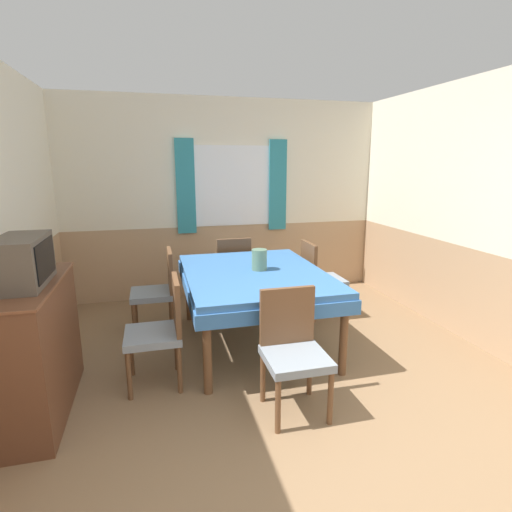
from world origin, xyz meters
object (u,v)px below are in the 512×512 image
object	(u,v)px
chair_left_near	(161,328)
tv	(22,261)
sideboard	(31,348)
vase	(259,260)
chair_right_far	(319,276)
chair_head_near	(293,347)
chair_left_far	(158,288)
dining_table	(254,281)
chair_head_window	(232,269)

from	to	relation	value
chair_left_near	tv	bearing A→B (deg)	104.25
sideboard	vase	distance (m)	2.05
chair_right_far	tv	world-z (taller)	tv
chair_head_near	vase	xyz separation A→B (m)	(0.06, 1.16, 0.37)
tv	chair_left_far	bearing A→B (deg)	56.14
chair_right_far	tv	bearing A→B (deg)	-64.37
vase	chair_left_far	bearing A→B (deg)	152.83
chair_head_near	chair_left_far	bearing A→B (deg)	-61.17
chair_left_near	chair_left_far	bearing A→B (deg)	0.00
dining_table	chair_left_near	xyz separation A→B (m)	(-0.91, -0.54, -0.17)
chair_head_near	chair_head_window	distance (m)	2.25
chair_left_far	chair_head_window	distance (m)	1.09
sideboard	tv	world-z (taller)	tv
chair_left_far	tv	distance (m)	1.69
chair_right_far	tv	size ratio (longest dim) A/B	1.61
chair_head_near	tv	world-z (taller)	tv
chair_left_far	chair_left_near	distance (m)	1.07
chair_left_near	chair_head_window	world-z (taller)	same
chair_right_far	tv	distance (m)	3.06
chair_left_near	chair_head_near	distance (m)	1.09
chair_left_far	chair_head_window	xyz separation A→B (m)	(0.91, 0.59, 0.00)
chair_left_near	chair_right_far	distance (m)	2.12
dining_table	chair_left_near	distance (m)	1.07
chair_left_far	tv	xyz separation A→B (m)	(-0.87, -1.29, 0.66)
chair_left_far	chair_head_near	size ratio (longest dim) A/B	1.00
dining_table	chair_head_near	distance (m)	1.14
sideboard	chair_head_near	bearing A→B (deg)	-12.93
dining_table	tv	world-z (taller)	tv
chair_head_window	sideboard	distance (m)	2.58
chair_head_window	chair_right_far	bearing A→B (deg)	-32.75
dining_table	vase	xyz separation A→B (m)	(0.06, 0.04, 0.20)
chair_head_near	sideboard	bearing A→B (deg)	-12.93
dining_table	chair_left_near	size ratio (longest dim) A/B	1.98
chair_head_near	chair_head_window	size ratio (longest dim) A/B	1.00
chair_left_far	chair_right_far	world-z (taller)	same
dining_table	chair_left_near	bearing A→B (deg)	-149.59
chair_left_far	chair_right_far	distance (m)	1.83
chair_head_window	vase	size ratio (longest dim) A/B	4.35
dining_table	chair_right_far	world-z (taller)	chair_right_far
chair_right_far	chair_head_near	xyz separation A→B (m)	(-0.91, -1.66, 0.00)
chair_head_window	sideboard	bearing A→B (deg)	-134.74
chair_right_far	chair_left_near	bearing A→B (deg)	-59.59
chair_left_far	chair_left_near	size ratio (longest dim) A/B	1.00
chair_left_far	chair_head_near	distance (m)	1.90
chair_left_near	vase	world-z (taller)	vase
chair_right_far	chair_head_window	distance (m)	1.09
chair_left_near	sideboard	xyz separation A→B (m)	(-0.90, -0.17, 0.01)
sideboard	tv	bearing A→B (deg)	-55.60
chair_head_window	sideboard	xyz separation A→B (m)	(-1.82, -1.83, 0.01)
sideboard	tv	xyz separation A→B (m)	(0.03, -0.05, 0.65)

